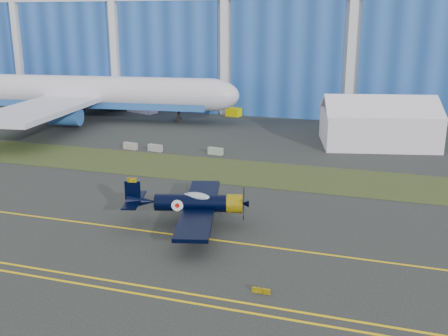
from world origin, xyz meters
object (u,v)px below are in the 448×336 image
(warbird, at_px, (191,203))
(shipping_container, at_px, (142,106))
(tug, at_px, (234,112))
(jetliner, at_px, (81,57))
(tent, at_px, (378,120))

(warbird, distance_m, shipping_container, 56.87)
(tug, bearing_deg, warbird, -62.66)
(warbird, height_order, shipping_container, warbird)
(jetliner, relative_size, tug, 26.42)
(warbird, xyz_separation_m, tent, (13.87, 35.39, 1.53))
(tent, bearing_deg, tug, 135.99)
(warbird, relative_size, jetliner, 0.25)
(warbird, height_order, tug, warbird)
(warbird, relative_size, tent, 0.97)
(warbird, bearing_deg, jetliner, 116.54)
(tug, bearing_deg, jetliner, -141.60)
(warbird, distance_m, tent, 38.04)
(shipping_container, bearing_deg, tug, 24.74)
(warbird, relative_size, shipping_container, 2.84)
(tent, bearing_deg, shipping_container, 149.18)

